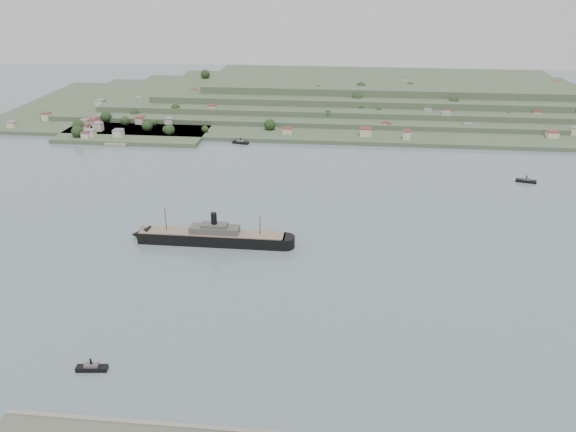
# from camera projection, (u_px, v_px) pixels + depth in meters

# --- Properties ---
(ground) EXTENTS (1400.00, 1400.00, 0.00)m
(ground) POSITION_uv_depth(u_px,v_px,m) (309.00, 254.00, 347.93)
(ground) COLOR slate
(ground) RESTS_ON ground
(far_peninsula) EXTENTS (760.00, 309.00, 30.00)m
(far_peninsula) POSITION_uv_depth(u_px,v_px,m) (354.00, 98.00, 696.69)
(far_peninsula) COLOR #374931
(far_peninsula) RESTS_ON ground
(steamship) EXTENTS (107.00, 12.75, 25.70)m
(steamship) POSITION_uv_depth(u_px,v_px,m) (208.00, 237.00, 359.05)
(steamship) COLOR black
(steamship) RESTS_ON ground
(tugboat) EXTENTS (14.05, 5.11, 6.18)m
(tugboat) POSITION_uv_depth(u_px,v_px,m) (92.00, 368.00, 247.67)
(tugboat) COLOR black
(tugboat) RESTS_ON ground
(ferry_west) EXTENTS (16.99, 8.07, 6.15)m
(ferry_west) POSITION_uv_depth(u_px,v_px,m) (241.00, 142.00, 559.22)
(ferry_west) COLOR black
(ferry_west) RESTS_ON ground
(ferry_east) EXTENTS (16.49, 7.95, 5.96)m
(ferry_east) POSITION_uv_depth(u_px,v_px,m) (526.00, 181.00, 460.50)
(ferry_east) COLOR black
(ferry_east) RESTS_ON ground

